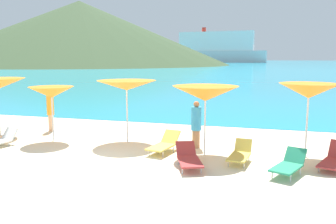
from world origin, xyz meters
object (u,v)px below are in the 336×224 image
(lounge_chair_0, at_px, (289,164))
(lounge_chair_3, at_px, (335,159))
(umbrella_5, at_px, (205,94))
(lounge_chair_8, at_px, (240,154))
(cruise_ship, at_px, (216,49))
(umbrella_4, at_px, (127,85))
(beachgoer_2, at_px, (196,124))
(beachgoer_0, at_px, (50,108))
(lounge_chair_5, at_px, (188,158))
(umbrella_6, at_px, (309,91))
(lounge_chair_7, at_px, (164,144))
(umbrella_3, at_px, (51,92))

(lounge_chair_0, bearing_deg, lounge_chair_3, 59.91)
(umbrella_5, distance_m, lounge_chair_0, 3.46)
(lounge_chair_3, height_order, lounge_chair_8, lounge_chair_3)
(lounge_chair_3, xyz_separation_m, cruise_ship, (-40.07, 235.78, 9.00))
(umbrella_4, relative_size, beachgoer_2, 1.45)
(beachgoer_0, bearing_deg, cruise_ship, -175.27)
(beachgoer_2, bearing_deg, lounge_chair_5, -130.09)
(umbrella_6, relative_size, beachgoer_0, 1.28)
(beachgoer_0, height_order, cruise_ship, cruise_ship)
(lounge_chair_5, bearing_deg, umbrella_4, 118.48)
(umbrella_5, bearing_deg, umbrella_4, 162.61)
(umbrella_6, bearing_deg, lounge_chair_8, -147.13)
(lounge_chair_8, bearing_deg, lounge_chair_3, 10.97)
(lounge_chair_0, bearing_deg, lounge_chair_8, 172.04)
(umbrella_5, relative_size, umbrella_6, 1.00)
(lounge_chair_5, bearing_deg, lounge_chair_7, 108.73)
(umbrella_4, relative_size, umbrella_6, 1.02)
(umbrella_4, bearing_deg, cruise_ship, 98.00)
(umbrella_4, distance_m, cruise_ship, 236.76)
(lounge_chair_5, xyz_separation_m, lounge_chair_7, (-1.17, 1.37, 0.01))
(umbrella_4, height_order, lounge_chair_8, umbrella_4)
(cruise_ship, bearing_deg, umbrella_3, -79.27)
(umbrella_6, height_order, lounge_chair_7, umbrella_6)
(lounge_chair_7, bearing_deg, umbrella_5, 14.81)
(umbrella_3, distance_m, lounge_chair_7, 4.95)
(lounge_chair_5, distance_m, beachgoer_2, 2.38)
(umbrella_4, distance_m, beachgoer_0, 4.28)
(beachgoer_0, bearing_deg, umbrella_3, 34.64)
(umbrella_6, distance_m, cruise_ship, 238.08)
(umbrella_4, bearing_deg, beachgoer_2, -4.28)
(umbrella_4, distance_m, umbrella_5, 3.36)
(umbrella_6, xyz_separation_m, beachgoer_0, (-10.45, 1.24, -1.14))
(umbrella_6, distance_m, lounge_chair_0, 2.87)
(lounge_chair_0, relative_size, lounge_chair_7, 0.93)
(umbrella_5, xyz_separation_m, beachgoer_2, (-0.46, 0.80, -1.17))
(lounge_chair_3, distance_m, lounge_chair_5, 4.28)
(lounge_chair_8, xyz_separation_m, cruise_ship, (-37.36, 235.98, 9.00))
(umbrella_6, height_order, lounge_chair_5, umbrella_6)
(umbrella_3, xyz_separation_m, lounge_chair_7, (4.67, -0.45, -1.60))
(umbrella_4, height_order, umbrella_5, umbrella_4)
(lounge_chair_8, relative_size, cruise_ship, 0.02)
(lounge_chair_8, bearing_deg, umbrella_5, 159.86)
(umbrella_6, height_order, lounge_chair_8, umbrella_6)
(umbrella_6, relative_size, cruise_ship, 0.04)
(umbrella_4, bearing_deg, lounge_chair_7, -31.54)
(umbrella_5, height_order, beachgoer_2, umbrella_5)
(lounge_chair_0, bearing_deg, umbrella_6, 96.39)
(umbrella_5, relative_size, lounge_chair_0, 1.57)
(lounge_chair_0, height_order, lounge_chair_3, lounge_chair_3)
(umbrella_4, bearing_deg, lounge_chair_5, -39.72)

